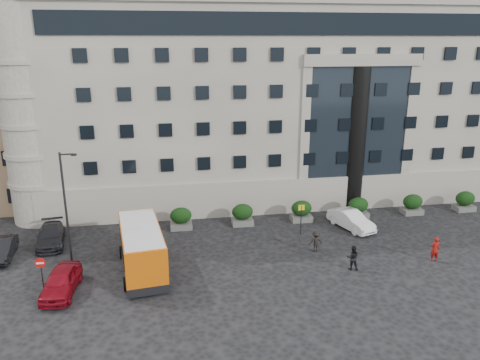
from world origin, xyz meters
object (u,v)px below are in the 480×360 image
object	(u,v)px
hedge_f	(465,201)
parked_car_d	(68,201)
no_entry_sign	(41,268)
red_truck	(48,196)
parked_car_a	(61,281)
parked_car_c	(51,236)
white_taxi	(351,220)
hedge_c	(301,211)
parked_car_b	(3,249)
pedestrian_c	(316,241)
hedge_d	(358,207)
hedge_e	(413,204)
hedge_a	(181,218)
street_lamp	(66,204)
pedestrian_a	(435,249)
pedestrian_b	(353,258)
minibus	(142,247)
bus_stop_sign	(301,214)
hedge_b	(242,214)

from	to	relation	value
hedge_f	parked_car_d	bearing A→B (deg)	169.80
no_entry_sign	red_truck	world-z (taller)	red_truck
parked_car_a	parked_car_c	bearing A→B (deg)	110.70
white_taxi	hedge_c	bearing A→B (deg)	128.84
parked_car_a	parked_car_b	xyz separation A→B (m)	(-5.16, 5.90, -0.11)
pedestrian_c	hedge_d	bearing A→B (deg)	-134.20
red_truck	white_taxi	bearing A→B (deg)	-29.11
hedge_c	hedge_e	world-z (taller)	same
hedge_a	street_lamp	distance (m)	9.89
parked_car_b	pedestrian_a	distance (m)	31.06
parked_car_b	pedestrian_b	world-z (taller)	pedestrian_b
hedge_c	minibus	size ratio (longest dim) A/B	0.24
hedge_f	parked_car_b	bearing A→B (deg)	-175.23
bus_stop_sign	white_taxi	world-z (taller)	bus_stop_sign
red_truck	parked_car_c	size ratio (longest dim) A/B	1.29
hedge_a	hedge_f	size ratio (longest dim) A/B	1.00
bus_stop_sign	pedestrian_c	size ratio (longest dim) A/B	1.57
bus_stop_sign	no_entry_sign	xyz separation A→B (m)	(-18.50, -6.04, -0.08)
parked_car_d	white_taxi	distance (m)	25.72
parked_car_a	pedestrian_a	world-z (taller)	pedestrian_a
hedge_c	street_lamp	bearing A→B (deg)	-165.33
parked_car_b	pedestrian_c	size ratio (longest dim) A/B	2.51
no_entry_sign	parked_car_d	world-z (taller)	no_entry_sign
minibus	hedge_a	bearing A→B (deg)	60.11
hedge_d	parked_car_b	bearing A→B (deg)	-173.51
hedge_f	red_truck	distance (m)	38.14
hedge_e	red_truck	bearing A→B (deg)	169.95
pedestrian_b	parked_car_d	bearing A→B (deg)	-19.60
hedge_d	parked_car_c	xyz separation A→B (m)	(-25.66, -1.44, -0.24)
hedge_e	pedestrian_b	distance (m)	13.25
white_taxi	pedestrian_c	size ratio (longest dim) A/B	2.83
hedge_a	pedestrian_b	size ratio (longest dim) A/B	1.06
hedge_a	bus_stop_sign	bearing A→B (deg)	-16.42
bus_stop_sign	hedge_c	bearing A→B (deg)	72.18
red_truck	minibus	bearing A→B (deg)	-67.25
street_lamp	white_taxi	xyz separation A→B (m)	(21.94, 2.51, -3.62)
hedge_a	pedestrian_b	bearing A→B (deg)	-39.26
bus_stop_sign	parked_car_b	xyz separation A→B (m)	(-22.50, -0.45, -1.07)
minibus	parked_car_c	world-z (taller)	minibus
bus_stop_sign	hedge_b	bearing A→B (deg)	146.93
hedge_d	parked_car_a	xyz separation A→B (m)	(-23.44, -9.15, -0.15)
hedge_e	bus_stop_sign	bearing A→B (deg)	-166.08
parked_car_d	pedestrian_a	distance (m)	31.73
hedge_f	parked_car_a	size ratio (longest dim) A/B	0.40
street_lamp	pedestrian_b	size ratio (longest dim) A/B	4.60
hedge_b	minibus	world-z (taller)	minibus
hedge_f	bus_stop_sign	world-z (taller)	bus_stop_sign
hedge_d	street_lamp	distance (m)	24.27
street_lamp	no_entry_sign	bearing A→B (deg)	-104.72
parked_car_b	no_entry_sign	bearing A→B (deg)	-58.19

